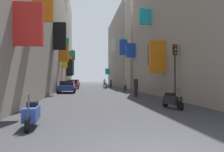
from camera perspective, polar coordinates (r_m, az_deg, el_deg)
ground_plane at (r=35.18m, az=-3.98°, el=-3.26°), size 140.00×140.00×0.00m
building_left_mid_a at (r=35.26m, az=-17.13°, el=8.47°), size 7.22×14.20×14.36m
building_left_mid_b at (r=44.82m, az=-14.85°, el=6.25°), size 7.37×5.39×13.99m
building_left_mid_c at (r=56.87m, az=-13.19°, el=7.80°), size 7.32×18.35×19.86m
building_right_mid_b at (r=38.08m, az=8.11°, el=7.37°), size 7.19×5.00×13.82m
building_right_far at (r=53.50m, az=3.72°, el=6.03°), size 7.14×25.73×15.61m
parked_car_red at (r=37.79m, az=-9.48°, el=-1.92°), size 1.96×4.17×1.45m
parked_car_blue at (r=27.62m, az=-10.80°, el=-2.48°), size 1.92×4.05×1.36m
parked_car_grey at (r=55.74m, az=-8.83°, el=-1.51°), size 1.97×4.19×1.38m
scooter_black at (r=13.21m, az=14.32°, el=-5.69°), size 0.67×1.91×1.13m
scooter_white at (r=38.24m, az=-1.69°, el=-2.36°), size 0.62×1.80×1.13m
scooter_blue at (r=8.43m, az=-18.85°, el=-8.59°), size 0.50×1.98×1.13m
pedestrian_crossing at (r=44.18m, az=-1.83°, el=-1.68°), size 0.49×0.49×1.61m
pedestrian_near_left at (r=30.72m, az=3.18°, el=-2.07°), size 0.45×0.45×1.70m
pedestrian_near_right at (r=20.89m, az=5.76°, el=-2.61°), size 0.54×0.54×1.80m
pedestrian_mid_street at (r=42.04m, az=-0.27°, el=-1.76°), size 0.49×0.49×1.58m
traffic_light_near_corner at (r=17.31m, az=14.94°, el=3.16°), size 0.26×0.34×4.04m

